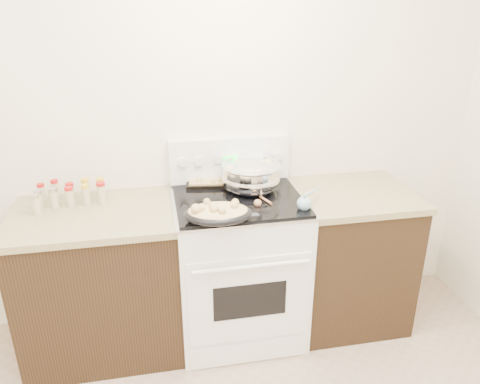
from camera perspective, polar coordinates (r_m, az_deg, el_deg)
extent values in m
cube|color=white|center=(2.91, -8.42, 8.91)|extent=(4.00, 0.05, 2.70)
cube|color=black|center=(2.98, -16.41, -10.74)|extent=(0.90, 0.64, 0.88)
cube|color=brown|center=(2.76, -17.47, -2.73)|extent=(0.93, 0.67, 0.04)
cube|color=black|center=(3.19, 12.89, -7.89)|extent=(0.70, 0.64, 0.88)
cube|color=brown|center=(2.99, 13.66, -0.28)|extent=(0.73, 0.67, 0.04)
cube|color=white|center=(2.97, -0.19, -9.25)|extent=(0.76, 0.66, 0.92)
cube|color=white|center=(2.70, 1.19, -13.07)|extent=(0.70, 0.01, 0.55)
cube|color=black|center=(2.70, 1.23, -13.15)|extent=(0.42, 0.01, 0.22)
cylinder|color=white|center=(2.53, 1.43, -9.09)|extent=(0.65, 0.02, 0.02)
cube|color=white|center=(2.94, 1.12, -18.96)|extent=(0.70, 0.01, 0.14)
cube|color=silver|center=(2.75, -0.20, -1.02)|extent=(0.78, 0.68, 0.01)
cube|color=black|center=(2.75, -0.20, -0.79)|extent=(0.74, 0.64, 0.01)
cube|color=white|center=(2.97, -1.28, 4.05)|extent=(0.76, 0.07, 0.28)
cylinder|color=white|center=(2.88, -7.02, 3.61)|extent=(0.06, 0.02, 0.06)
cylinder|color=white|center=(2.89, -5.04, 3.75)|extent=(0.06, 0.02, 0.06)
cylinder|color=white|center=(2.96, 2.70, 4.25)|extent=(0.06, 0.02, 0.06)
cylinder|color=white|center=(2.98, 4.58, 4.36)|extent=(0.06, 0.02, 0.06)
cube|color=#19E533|center=(2.92, -1.14, 4.04)|extent=(0.09, 0.00, 0.04)
cube|color=silver|center=(2.91, -2.69, 3.93)|extent=(0.05, 0.00, 0.05)
cube|color=silver|center=(2.93, 0.41, 4.13)|extent=(0.05, 0.00, 0.05)
ellipsoid|color=silver|center=(2.84, 1.33, 1.66)|extent=(0.38, 0.38, 0.21)
cylinder|color=silver|center=(2.86, 1.32, 0.45)|extent=(0.20, 0.20, 0.01)
torus|color=silver|center=(2.81, 1.35, 3.29)|extent=(0.36, 0.36, 0.02)
cylinder|color=silver|center=(2.83, 1.34, 2.10)|extent=(0.34, 0.34, 0.12)
cylinder|color=brown|center=(2.81, 1.35, 3.06)|extent=(0.32, 0.32, 0.00)
cube|color=#F8E5B7|center=(2.71, 2.12, 2.38)|extent=(0.03, 0.03, 0.02)
cube|color=#F8E5B7|center=(2.83, 0.01, 3.35)|extent=(0.03, 0.03, 0.03)
cube|color=#F8E5B7|center=(2.87, 2.98, 3.60)|extent=(0.03, 0.03, 0.02)
cube|color=#F8E5B7|center=(2.71, 2.12, 2.39)|extent=(0.04, 0.04, 0.02)
cube|color=#F8E5B7|center=(2.76, -1.28, 2.81)|extent=(0.04, 0.04, 0.03)
cube|color=#F8E5B7|center=(2.88, -0.44, 3.72)|extent=(0.04, 0.04, 0.02)
cube|color=#F8E5B7|center=(2.85, 0.53, 3.48)|extent=(0.03, 0.03, 0.02)
cube|color=#F8E5B7|center=(2.73, 2.40, 2.53)|extent=(0.03, 0.03, 0.02)
cube|color=#F8E5B7|center=(2.88, 3.44, 3.67)|extent=(0.03, 0.03, 0.03)
cube|color=#F8E5B7|center=(2.84, 2.38, 3.36)|extent=(0.03, 0.03, 0.02)
ellipsoid|color=black|center=(2.46, -2.71, -2.65)|extent=(0.39, 0.29, 0.08)
ellipsoid|color=#D9B574|center=(2.45, -2.72, -2.40)|extent=(0.35, 0.26, 0.06)
sphere|color=#D9B574|center=(2.48, -4.07, -1.18)|extent=(0.04, 0.04, 0.04)
sphere|color=#D9B574|center=(2.40, -3.17, -2.05)|extent=(0.05, 0.05, 0.05)
sphere|color=#D9B574|center=(2.43, -3.36, -1.69)|extent=(0.04, 0.04, 0.04)
sphere|color=#D9B574|center=(2.41, -4.77, -1.98)|extent=(0.04, 0.04, 0.04)
sphere|color=#D9B574|center=(2.43, -0.73, -1.63)|extent=(0.04, 0.04, 0.04)
sphere|color=#D9B574|center=(2.40, -5.42, -2.04)|extent=(0.05, 0.05, 0.05)
sphere|color=#D9B574|center=(2.47, -0.59, -1.29)|extent=(0.04, 0.04, 0.04)
sphere|color=#D9B574|center=(2.38, -2.16, -2.28)|extent=(0.04, 0.04, 0.04)
cube|color=black|center=(2.99, -2.74, 1.50)|extent=(0.42, 0.32, 0.02)
cube|color=#D9B574|center=(2.98, -2.74, 1.71)|extent=(0.38, 0.28, 0.02)
sphere|color=#D9B574|center=(2.92, -5.00, 1.45)|extent=(0.04, 0.04, 0.04)
sphere|color=#D9B574|center=(2.93, -0.36, 1.71)|extent=(0.04, 0.04, 0.04)
sphere|color=#D9B574|center=(2.96, -0.62, 1.83)|extent=(0.04, 0.04, 0.04)
sphere|color=#D9B574|center=(3.01, -3.80, 2.12)|extent=(0.04, 0.04, 0.04)
sphere|color=#D9B574|center=(3.04, -2.87, 2.32)|extent=(0.04, 0.04, 0.04)
sphere|color=#D9B574|center=(3.03, -4.33, 2.28)|extent=(0.03, 0.03, 0.03)
sphere|color=#D9B574|center=(2.89, -3.27, 1.33)|extent=(0.03, 0.03, 0.03)
sphere|color=#D9B574|center=(2.91, -2.48, 1.44)|extent=(0.03, 0.03, 0.03)
sphere|color=#D9B574|center=(3.04, -0.57, 2.43)|extent=(0.04, 0.04, 0.04)
sphere|color=#D9B574|center=(2.93, -0.34, 1.64)|extent=(0.03, 0.03, 0.03)
cylinder|color=tan|center=(2.75, 2.41, -0.50)|extent=(0.09, 0.24, 0.01)
sphere|color=tan|center=(2.65, 2.17, -1.36)|extent=(0.04, 0.04, 0.04)
sphere|color=#87B3CA|center=(2.62, 7.84, -1.40)|extent=(0.08, 0.08, 0.08)
cylinder|color=#87B3CA|center=(2.70, 8.62, -0.04)|extent=(0.17, 0.22, 0.07)
cylinder|color=#BFB28C|center=(2.96, -22.99, -0.27)|extent=(0.04, 0.04, 0.10)
cylinder|color=#B21414|center=(2.94, -23.16, 0.76)|extent=(0.04, 0.04, 0.02)
cylinder|color=#BFB28C|center=(2.95, -21.55, 0.04)|extent=(0.04, 0.04, 0.11)
cylinder|color=#B21414|center=(2.93, -21.73, 1.22)|extent=(0.04, 0.04, 0.02)
cylinder|color=#BFB28C|center=(2.93, -19.95, -0.12)|extent=(0.04, 0.04, 0.09)
cylinder|color=#B21414|center=(2.91, -20.09, 0.86)|extent=(0.05, 0.05, 0.02)
cylinder|color=#BFB28C|center=(2.91, -18.25, 0.19)|extent=(0.04, 0.04, 0.11)
cylinder|color=gold|center=(2.89, -18.40, 1.38)|extent=(0.05, 0.05, 0.02)
cylinder|color=#BFB28C|center=(2.91, -16.54, 0.32)|extent=(0.04, 0.04, 0.10)
cylinder|color=gold|center=(2.89, -16.68, 1.44)|extent=(0.04, 0.04, 0.02)
cylinder|color=#BFB28C|center=(2.88, -23.31, -1.03)|extent=(0.04, 0.04, 0.09)
cylinder|color=#B2B2B7|center=(2.86, -23.48, -0.03)|extent=(0.04, 0.04, 0.02)
cylinder|color=#BFB28C|center=(2.86, -21.72, -0.85)|extent=(0.05, 0.05, 0.10)
cylinder|color=#B2B2B7|center=(2.83, -21.90, 0.27)|extent=(0.05, 0.05, 0.02)
cylinder|color=#BFB28C|center=(2.84, -20.03, -0.73)|extent=(0.04, 0.04, 0.10)
cylinder|color=#B21414|center=(2.82, -20.19, 0.39)|extent=(0.05, 0.05, 0.02)
cylinder|color=#BFB28C|center=(2.83, -18.24, -0.51)|extent=(0.04, 0.04, 0.11)
cylinder|color=gold|center=(2.80, -18.40, 0.68)|extent=(0.04, 0.04, 0.02)
cylinder|color=#BFB28C|center=(2.82, -16.50, -0.29)|extent=(0.05, 0.05, 0.11)
cylinder|color=#B21414|center=(2.80, -16.64, 0.94)|extent=(0.05, 0.05, 0.02)
cylinder|color=#BFB28C|center=(2.80, -23.60, -1.60)|extent=(0.04, 0.04, 0.10)
cylinder|color=#B2B2B7|center=(2.78, -23.79, -0.48)|extent=(0.05, 0.05, 0.02)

